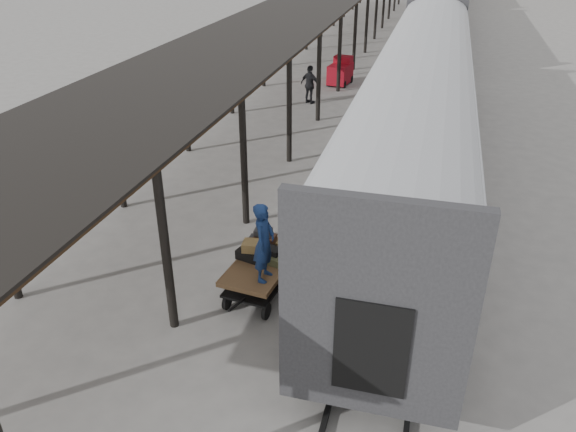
# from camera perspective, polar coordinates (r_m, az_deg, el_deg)

# --- Properties ---
(ground) EXTENTS (160.00, 160.00, 0.00)m
(ground) POSITION_cam_1_polar(r_m,az_deg,el_deg) (14.13, -2.99, -6.96)
(ground) COLOR slate
(ground) RESTS_ON ground
(train) EXTENTS (3.45, 76.01, 4.01)m
(train) POSITION_cam_1_polar(r_m,az_deg,el_deg) (45.10, 15.25, 20.23)
(train) COLOR silver
(train) RESTS_ON ground
(rails) EXTENTS (1.54, 150.00, 0.12)m
(rails) POSITION_cam_1_polar(r_m,az_deg,el_deg) (45.69, 14.84, 17.01)
(rails) COLOR black
(rails) RESTS_ON ground
(baggage_cart) EXTENTS (1.53, 2.53, 0.86)m
(baggage_cart) POSITION_cam_1_polar(r_m,az_deg,el_deg) (13.53, -2.55, -5.38)
(baggage_cart) COLOR brown
(baggage_cart) RESTS_ON ground
(suitcase_stack) EXTENTS (1.45, 1.18, 0.57)m
(suitcase_stack) POSITION_cam_1_polar(r_m,az_deg,el_deg) (13.61, -2.35, -3.16)
(suitcase_stack) COLOR #343437
(suitcase_stack) RESTS_ON baggage_cart
(luggage_tug) EXTENTS (1.25, 1.79, 1.46)m
(luggage_tug) POSITION_cam_1_polar(r_m,az_deg,el_deg) (31.69, 5.36, 14.35)
(luggage_tug) COLOR maroon
(luggage_tug) RESTS_ON ground
(porter) EXTENTS (0.47, 0.70, 1.87)m
(porter) POSITION_cam_1_polar(r_m,az_deg,el_deg) (12.33, -2.46, -2.69)
(porter) COLOR navy
(porter) RESTS_ON baggage_cart
(pedestrian) EXTENTS (1.18, 0.84, 1.85)m
(pedestrian) POSITION_cam_1_polar(r_m,az_deg,el_deg) (28.05, 2.25, 13.19)
(pedestrian) COLOR black
(pedestrian) RESTS_ON ground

